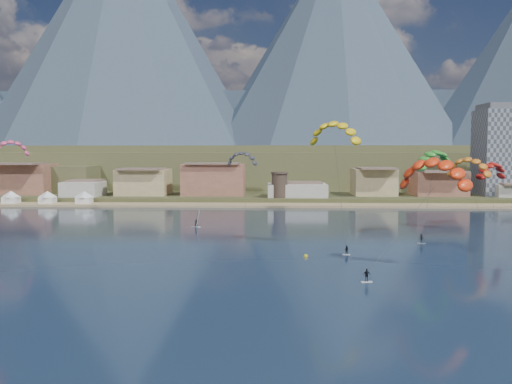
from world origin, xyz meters
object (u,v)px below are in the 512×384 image
buoy (306,256)px  watchtower (280,185)px  windsurfer (197,222)px  kitesurfer_yellow (335,130)px  apartment_tower (507,150)px  kitesurfer_orange (434,169)px  kitesurfer_green (434,158)px

buoy → watchtower: bearing=92.3°
windsurfer → kitesurfer_yellow: bearing=-41.6°
apartment_tower → kitesurfer_yellow: (-70.74, -96.67, 3.52)m
kitesurfer_orange → kitesurfer_green: bearing=74.3°
kitesurfer_yellow → kitesurfer_green: size_ratio=1.21×
kitesurfer_yellow → windsurfer: size_ratio=6.13×
apartment_tower → kitesurfer_yellow: apartment_tower is taller
windsurfer → watchtower: bearing=71.1°
watchtower → buoy: bearing=-87.7°
watchtower → kitesurfer_yellow: bearing=-83.6°
apartment_tower → kitesurfer_orange: size_ratio=1.54×
watchtower → kitesurfer_yellow: size_ratio=0.36×
watchtower → windsurfer: 60.56m
watchtower → apartment_tower: bearing=9.9°
kitesurfer_orange → windsurfer: bearing=134.7°
apartment_tower → buoy: 132.32m
watchtower → kitesurfer_orange: kitesurfer_orange is taller
kitesurfer_yellow → buoy: (-5.60, -9.95, -21.21)m
apartment_tower → buoy: size_ratio=44.28×
apartment_tower → kitesurfer_yellow: 119.84m
windsurfer → buoy: size_ratio=5.38×
kitesurfer_green → windsurfer: kitesurfer_green is taller
buoy → kitesurfer_orange: bearing=-20.0°
kitesurfer_orange → buoy: (-18.74, 6.81, -14.73)m
kitesurfer_yellow → buoy: size_ratio=33.01×
kitesurfer_yellow → kitesurfer_orange: bearing=-51.9°
kitesurfer_orange → apartment_tower: bearing=63.1°
kitesurfer_green → buoy: (-27.44, -24.24, -16.01)m
kitesurfer_yellow → buoy: bearing=-119.4°
watchtower → kitesurfer_yellow: (9.26, -82.67, 14.97)m
watchtower → kitesurfer_green: size_ratio=0.44×
kitesurfer_yellow → windsurfer: bearing=138.4°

